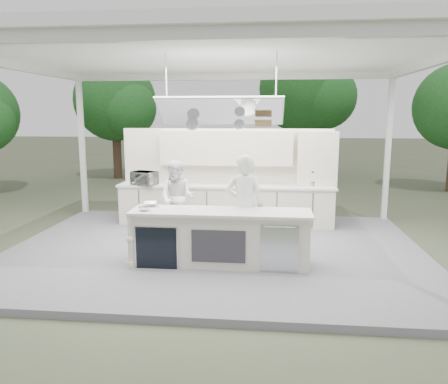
# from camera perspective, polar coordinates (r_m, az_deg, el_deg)

# --- Properties ---
(ground) EXTENTS (90.00, 90.00, 0.00)m
(ground) POSITION_cam_1_polar(r_m,az_deg,el_deg) (8.65, -1.08, -8.06)
(ground) COLOR #454C34
(ground) RESTS_ON ground
(stage_deck) EXTENTS (8.00, 6.00, 0.12)m
(stage_deck) POSITION_cam_1_polar(r_m,az_deg,el_deg) (8.63, -1.08, -7.68)
(stage_deck) COLOR slate
(stage_deck) RESTS_ON ground
(tent) EXTENTS (8.20, 6.20, 3.86)m
(tent) POSITION_cam_1_polar(r_m,az_deg,el_deg) (8.27, -1.16, 17.15)
(tent) COLOR white
(tent) RESTS_ON ground
(demo_island) EXTENTS (3.10, 0.79, 0.95)m
(demo_island) POSITION_cam_1_polar(r_m,az_deg,el_deg) (7.59, -0.60, -5.95)
(demo_island) COLOR beige
(demo_island) RESTS_ON stage_deck
(back_counter) EXTENTS (5.08, 0.72, 0.95)m
(back_counter) POSITION_cam_1_polar(r_m,az_deg,el_deg) (10.32, 0.20, -1.64)
(back_counter) COLOR beige
(back_counter) RESTS_ON stage_deck
(back_wall_unit) EXTENTS (5.05, 0.48, 2.25)m
(back_wall_unit) POSITION_cam_1_polar(r_m,az_deg,el_deg) (10.35, 2.78, 3.86)
(back_wall_unit) COLOR beige
(back_wall_unit) RESTS_ON stage_deck
(tree_cluster) EXTENTS (19.55, 9.40, 5.85)m
(tree_cluster) POSITION_cam_1_polar(r_m,az_deg,el_deg) (17.98, 2.26, 11.94)
(tree_cluster) COLOR #463123
(tree_cluster) RESTS_ON ground
(head_chef) EXTENTS (0.70, 0.48, 1.88)m
(head_chef) POSITION_cam_1_polar(r_m,az_deg,el_deg) (7.86, 2.70, -1.90)
(head_chef) COLOR silver
(head_chef) RESTS_ON stage_deck
(sous_chef) EXTENTS (0.90, 0.77, 1.62)m
(sous_chef) POSITION_cam_1_polar(r_m,az_deg,el_deg) (9.41, -6.14, -0.78)
(sous_chef) COLOR silver
(sous_chef) RESTS_ON stage_deck
(toaster_oven) EXTENTS (0.67, 0.56, 0.31)m
(toaster_oven) POSITION_cam_1_polar(r_m,az_deg,el_deg) (10.38, -10.37, 1.79)
(toaster_oven) COLOR silver
(toaster_oven) RESTS_ON back_counter
(bowl_large) EXTENTS (0.34, 0.34, 0.07)m
(bowl_large) POSITION_cam_1_polar(r_m,az_deg,el_deg) (7.96, -9.58, -1.57)
(bowl_large) COLOR silver
(bowl_large) RESTS_ON demo_island
(bowl_small) EXTENTS (0.26, 0.26, 0.06)m
(bowl_small) POSITION_cam_1_polar(r_m,az_deg,el_deg) (7.59, -10.36, -2.17)
(bowl_small) COLOR silver
(bowl_small) RESTS_ON demo_island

